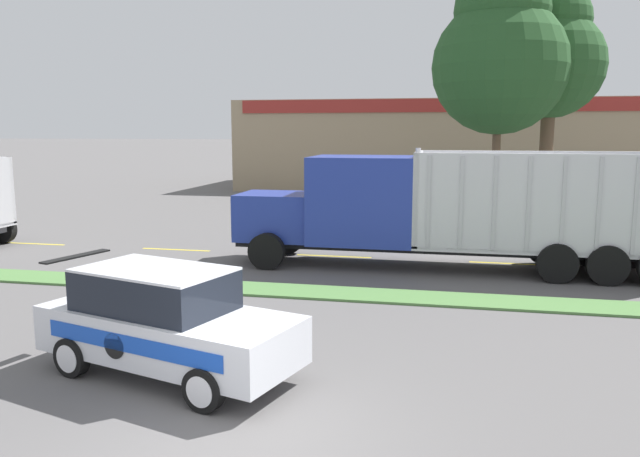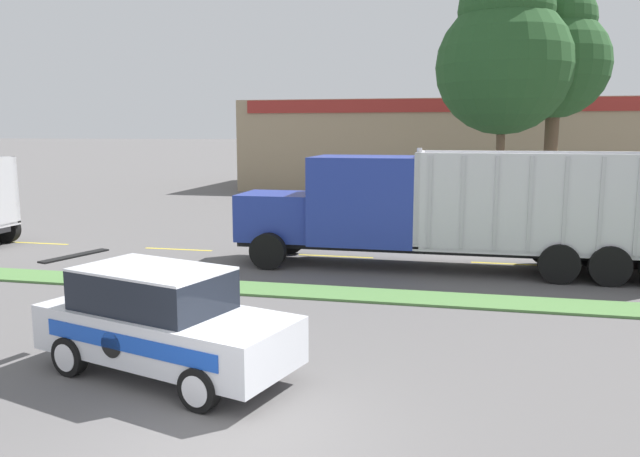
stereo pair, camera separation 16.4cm
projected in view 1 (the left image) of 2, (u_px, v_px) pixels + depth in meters
name	position (u px, v px, depth m)	size (l,w,h in m)	color
ground_plane	(229.00, 452.00, 7.73)	(600.00, 600.00, 0.00)	#5B5959
grass_verge	(339.00, 293.00, 15.16)	(120.00, 1.23, 0.06)	#517F42
centre_line_2	(34.00, 244.00, 22.03)	(2.40, 0.14, 0.01)	yellow
centre_line_3	(176.00, 250.00, 20.93)	(2.40, 0.14, 0.01)	yellow
centre_line_4	(334.00, 256.00, 19.83)	(2.40, 0.14, 0.01)	yellow
centre_line_5	(510.00, 263.00, 18.73)	(2.40, 0.14, 0.01)	yellow
dump_truck_mid	(405.00, 211.00, 18.09)	(12.16, 2.71, 3.49)	black
rally_car	(165.00, 321.00, 10.09)	(4.66, 2.88, 1.79)	silver
store_building_backdrop	(482.00, 145.00, 43.30)	(32.32, 12.10, 5.94)	#9E896B
tree_behind_left	(551.00, 55.00, 28.02)	(4.79, 4.79, 10.49)	brown
tree_behind_centre	(500.00, 53.00, 26.94)	(5.85, 5.85, 11.09)	brown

